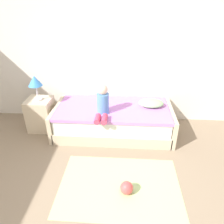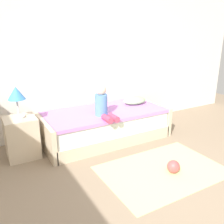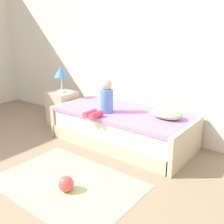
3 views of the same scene
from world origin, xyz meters
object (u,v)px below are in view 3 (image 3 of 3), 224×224
at_px(bed, 122,127).
at_px(table_lamp, 61,73).
at_px(child_figure, 104,99).
at_px(toy_ball, 66,184).
at_px(nightstand, 63,108).
at_px(pillow, 167,114).

distance_m(bed, table_lamp, 1.52).
distance_m(child_figure, toy_ball, 1.39).
relative_size(nightstand, table_lamp, 1.33).
distance_m(nightstand, toy_ball, 2.17).
relative_size(table_lamp, child_figure, 0.88).
height_order(bed, table_lamp, table_lamp).
distance_m(nightstand, pillow, 2.04).
bearing_deg(toy_ball, bed, 100.73).
height_order(table_lamp, toy_ball, table_lamp).
bearing_deg(nightstand, toy_ball, -41.52).
xyz_separation_m(bed, child_figure, (-0.16, -0.23, 0.46)).
xyz_separation_m(table_lamp, pillow, (2.03, 0.07, -0.37)).
xyz_separation_m(nightstand, toy_ball, (1.62, -1.43, -0.21)).
height_order(nightstand, toy_ball, nightstand).
bearing_deg(pillow, bed, -171.59).
height_order(bed, nightstand, nightstand).
height_order(nightstand, table_lamp, table_lamp).
distance_m(bed, pillow, 0.75).
xyz_separation_m(nightstand, pillow, (2.03, 0.07, 0.26)).
xyz_separation_m(nightstand, child_figure, (1.19, -0.26, 0.40)).
bearing_deg(nightstand, bed, -1.19).
bearing_deg(pillow, toy_ball, -105.27).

